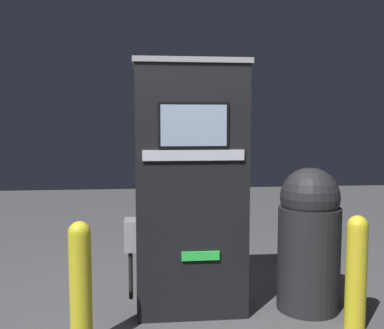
{
  "coord_description": "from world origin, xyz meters",
  "views": [
    {
      "loc": [
        -0.35,
        -3.24,
        1.49
      ],
      "look_at": [
        0.0,
        0.11,
        1.18
      ],
      "focal_mm": 42.0,
      "sensor_mm": 36.0,
      "label": 1
    }
  ],
  "objects_px": {
    "safety_bollard": "(81,283)",
    "safety_bollard_far": "(356,269)",
    "gas_pump": "(190,188)",
    "trash_bin": "(309,238)"
  },
  "relations": [
    {
      "from": "safety_bollard",
      "to": "safety_bollard_far",
      "type": "height_order",
      "value": "safety_bollard"
    },
    {
      "from": "gas_pump",
      "to": "safety_bollard",
      "type": "bearing_deg",
      "value": -142.35
    },
    {
      "from": "safety_bollard",
      "to": "trash_bin",
      "type": "bearing_deg",
      "value": 16.8
    },
    {
      "from": "gas_pump",
      "to": "trash_bin",
      "type": "bearing_deg",
      "value": -4.65
    },
    {
      "from": "safety_bollard",
      "to": "trash_bin",
      "type": "height_order",
      "value": "trash_bin"
    },
    {
      "from": "gas_pump",
      "to": "trash_bin",
      "type": "distance_m",
      "value": 1.03
    },
    {
      "from": "safety_bollard",
      "to": "gas_pump",
      "type": "bearing_deg",
      "value": 37.65
    },
    {
      "from": "gas_pump",
      "to": "safety_bollard_far",
      "type": "height_order",
      "value": "gas_pump"
    },
    {
      "from": "gas_pump",
      "to": "safety_bollard",
      "type": "relative_size",
      "value": 2.27
    },
    {
      "from": "trash_bin",
      "to": "safety_bollard_far",
      "type": "xyz_separation_m",
      "value": [
        0.22,
        -0.38,
        -0.14
      ]
    }
  ]
}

